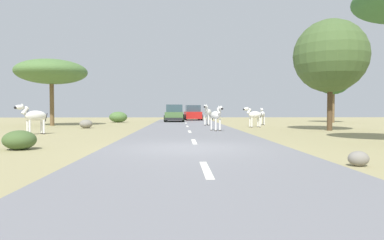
% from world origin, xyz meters
% --- Properties ---
extents(ground_plane, '(90.00, 90.00, 0.00)m').
position_xyz_m(ground_plane, '(0.00, 0.00, 0.00)').
color(ground_plane, '#998E60').
extents(road, '(6.00, 64.00, 0.05)m').
position_xyz_m(road, '(0.25, 0.00, 0.03)').
color(road, slate).
rests_on(road, ground_plane).
extents(lane_markings, '(0.16, 56.00, 0.01)m').
position_xyz_m(lane_markings, '(0.25, -1.00, 0.05)').
color(lane_markings, silver).
rests_on(lane_markings, road).
extents(zebra_0, '(0.87, 1.68, 1.66)m').
position_xyz_m(zebra_0, '(1.88, 15.58, 1.04)').
color(zebra_0, silver).
rests_on(zebra_0, road).
extents(zebra_1, '(1.31, 1.36, 1.58)m').
position_xyz_m(zebra_1, '(-7.73, 6.69, 0.94)').
color(zebra_1, silver).
rests_on(zebra_1, ground_plane).
extents(zebra_2, '(1.52, 0.79, 1.49)m').
position_xyz_m(zebra_2, '(5.02, 13.34, 0.89)').
color(zebra_2, silver).
rests_on(zebra_2, ground_plane).
extents(zebra_3, '(0.53, 1.55, 1.46)m').
position_xyz_m(zebra_3, '(6.54, 17.09, 0.87)').
color(zebra_3, silver).
rests_on(zebra_3, ground_plane).
extents(zebra_4, '(0.71, 1.51, 1.47)m').
position_xyz_m(zebra_4, '(1.80, 8.65, 0.93)').
color(zebra_4, silver).
rests_on(zebra_4, road).
extents(car_0, '(2.19, 4.42, 1.74)m').
position_xyz_m(car_0, '(1.21, 29.06, 0.85)').
color(car_0, red).
rests_on(car_0, road).
extents(car_1, '(2.06, 4.36, 1.74)m').
position_xyz_m(car_1, '(-0.85, 24.29, 0.85)').
color(car_1, '#476B38').
rests_on(car_1, road).
extents(tree_0, '(3.69, 3.69, 6.46)m').
position_xyz_m(tree_0, '(14.86, 22.27, 4.60)').
color(tree_0, brown).
rests_on(tree_0, ground_plane).
extents(tree_2, '(5.51, 5.51, 5.23)m').
position_xyz_m(tree_2, '(-10.46, 16.49, 4.25)').
color(tree_2, brown).
rests_on(tree_2, ground_plane).
extents(tree_4, '(4.39, 4.39, 6.70)m').
position_xyz_m(tree_4, '(8.79, 9.41, 4.50)').
color(tree_4, '#4C3823').
rests_on(tree_4, ground_plane).
extents(bush_0, '(1.03, 0.92, 0.62)m').
position_xyz_m(bush_0, '(-5.36, 0.04, 0.31)').
color(bush_0, '#425B2D').
rests_on(bush_0, ground_plane).
extents(bush_1, '(1.78, 1.60, 1.07)m').
position_xyz_m(bush_1, '(-6.45, 23.23, 0.53)').
color(bush_1, '#4C7038').
rests_on(bush_1, ground_plane).
extents(rock_0, '(0.87, 0.82, 0.59)m').
position_xyz_m(rock_0, '(-6.70, 12.53, 0.30)').
color(rock_0, gray).
rests_on(rock_0, ground_plane).
extents(rock_1, '(0.46, 0.38, 0.34)m').
position_xyz_m(rock_1, '(3.73, -3.41, 0.17)').
color(rock_1, gray).
rests_on(rock_1, ground_plane).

